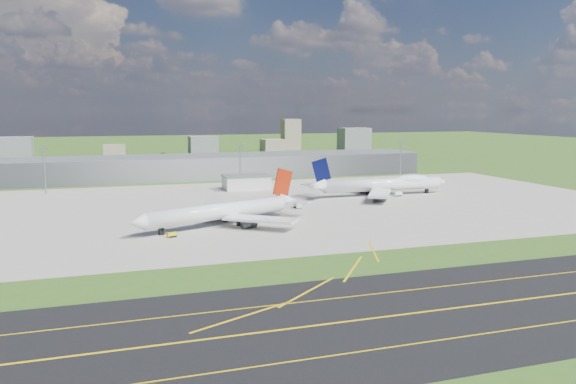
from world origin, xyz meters
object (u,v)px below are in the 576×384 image
object	(u,v)px
airliner_blue_quad	(383,185)
van_white_near	(298,205)
tug_yellow	(172,235)
van_white_far	(398,194)
airliner_red_twin	(225,211)

from	to	relation	value
airliner_blue_quad	van_white_near	size ratio (longest dim) A/B	14.34
tug_yellow	van_white_near	distance (m)	77.71
van_white_near	airliner_blue_quad	bearing A→B (deg)	-64.25
van_white_far	airliner_blue_quad	bearing A→B (deg)	131.36
airliner_red_twin	airliner_blue_quad	world-z (taller)	airliner_blue_quad
airliner_red_twin	airliner_blue_quad	bearing A→B (deg)	-174.01
airliner_red_twin	van_white_far	distance (m)	114.72
airliner_red_twin	tug_yellow	size ratio (longest dim) A/B	19.26
tug_yellow	van_white_far	distance (m)	141.81
airliner_blue_quad	tug_yellow	distance (m)	138.60
airliner_blue_quad	van_white_near	bearing A→B (deg)	-156.68
airliner_blue_quad	van_white_far	world-z (taller)	airliner_blue_quad
airliner_blue_quad	airliner_red_twin	bearing A→B (deg)	-150.98
tug_yellow	van_white_far	xyz separation A→B (m)	(127.26, 62.57, 0.30)
airliner_red_twin	tug_yellow	distance (m)	27.93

